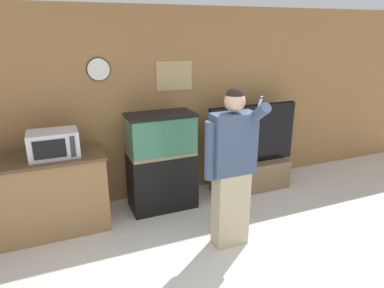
{
  "coord_description": "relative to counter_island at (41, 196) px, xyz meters",
  "views": [
    {
      "loc": [
        -1.29,
        -1.93,
        2.3
      ],
      "look_at": [
        0.13,
        1.51,
        1.05
      ],
      "focal_mm": 32.0,
      "sensor_mm": 36.0,
      "label": 1
    }
  ],
  "objects": [
    {
      "name": "wall_back_paneled",
      "position": [
        1.55,
        0.49,
        0.83
      ],
      "size": [
        10.0,
        0.08,
        2.6
      ],
      "color": "olive",
      "rests_on": "ground_plane"
    },
    {
      "name": "counter_island",
      "position": [
        0.0,
        0.0,
        0.0
      ],
      "size": [
        1.5,
        0.61,
        0.94
      ],
      "color": "olive",
      "rests_on": "ground_plane"
    },
    {
      "name": "microwave",
      "position": [
        0.21,
        -0.03,
        0.62
      ],
      "size": [
        0.53,
        0.37,
        0.29
      ],
      "color": "silver",
      "rests_on": "counter_island"
    },
    {
      "name": "aquarium_on_stand",
      "position": [
        1.49,
        0.07,
        0.17
      ],
      "size": [
        0.86,
        0.48,
        1.29
      ],
      "color": "black",
      "rests_on": "ground_plane"
    },
    {
      "name": "tv_on_stand",
      "position": [
        2.87,
        0.07,
        -0.09
      ],
      "size": [
        1.4,
        0.4,
        1.3
      ],
      "color": "brown",
      "rests_on": "ground_plane"
    },
    {
      "name": "person_standing",
      "position": [
        1.92,
        -1.03,
        0.45
      ],
      "size": [
        0.56,
        0.42,
        1.77
      ],
      "color": "#BCAD89",
      "rests_on": "ground_plane"
    }
  ]
}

